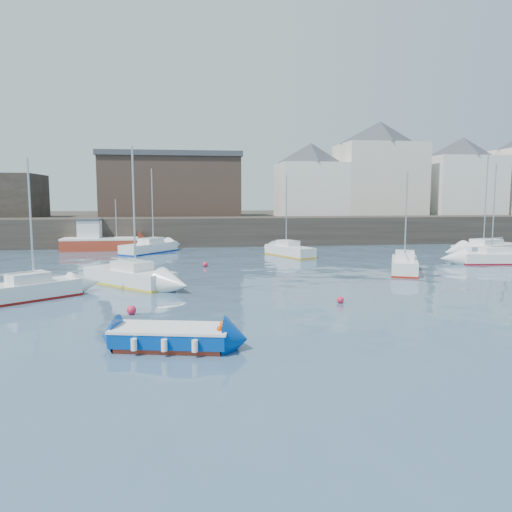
{
  "coord_description": "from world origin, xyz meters",
  "views": [
    {
      "loc": [
        -4.41,
        -19.12,
        5.26
      ],
      "look_at": [
        0.0,
        12.0,
        1.5
      ],
      "focal_mm": 35.0,
      "sensor_mm": 36.0,
      "label": 1
    }
  ],
  "objects": [
    {
      "name": "buoy_far",
      "position": [
        -2.98,
        18.16,
        0.0
      ],
      "size": [
        0.39,
        0.39,
        0.39
      ],
      "primitive_type": "sphere",
      "color": "red",
      "rests_on": "ground"
    },
    {
      "name": "warehouse",
      "position": [
        -6.0,
        43.0,
        6.62
      ],
      "size": [
        16.4,
        10.4,
        7.6
      ],
      "color": "#3D2D26",
      "rests_on": "land_strip"
    },
    {
      "name": "sailboat_h",
      "position": [
        -7.81,
        28.32,
        0.51
      ],
      "size": [
        5.29,
        6.0,
        7.84
      ],
      "color": "white",
      "rests_on": "ground"
    },
    {
      "name": "bldg_east_b",
      "position": [
        31.0,
        41.5,
        7.87
      ],
      "size": [
        11.88,
        11.88,
        9.95
      ],
      "color": "white",
      "rests_on": "land_strip"
    },
    {
      "name": "quay_wall",
      "position": [
        0.0,
        35.0,
        1.5
      ],
      "size": [
        90.0,
        5.0,
        3.0
      ],
      "primitive_type": "cube",
      "color": "#28231E",
      "rests_on": "ground"
    },
    {
      "name": "fishing_boat",
      "position": [
        -12.84,
        31.5,
        0.96
      ],
      "size": [
        7.55,
        2.88,
        4.99
      ],
      "color": "#9C301C",
      "rests_on": "ground"
    },
    {
      "name": "buoy_near",
      "position": [
        -6.87,
        3.35,
        0.0
      ],
      "size": [
        0.42,
        0.42,
        0.42
      ],
      "primitive_type": "sphere",
      "color": "red",
      "rests_on": "ground"
    },
    {
      "name": "bldg_east_d",
      "position": [
        11.0,
        41.5,
        7.36
      ],
      "size": [
        11.14,
        11.14,
        8.95
      ],
      "color": "white",
      "rests_on": "land_strip"
    },
    {
      "name": "bldg_east_a",
      "position": [
        20.0,
        42.0,
        8.81
      ],
      "size": [
        13.36,
        13.36,
        11.8
      ],
      "color": "beige",
      "rests_on": "land_strip"
    },
    {
      "name": "sailboat_c",
      "position": [
        10.65,
        13.45,
        0.53
      ],
      "size": [
        3.69,
        5.54,
        6.98
      ],
      "color": "white",
      "rests_on": "ground"
    },
    {
      "name": "sailboat_d",
      "position": [
        20.0,
        16.82,
        0.47
      ],
      "size": [
        6.24,
        2.54,
        7.75
      ],
      "color": "white",
      "rests_on": "ground"
    },
    {
      "name": "sailboat_f",
      "position": [
        4.71,
        24.04,
        0.5
      ],
      "size": [
        3.84,
        5.71,
        7.11
      ],
      "color": "white",
      "rests_on": "ground"
    },
    {
      "name": "buoy_mid",
      "position": [
        3.14,
        4.33,
        0.0
      ],
      "size": [
        0.35,
        0.35,
        0.35
      ],
      "primitive_type": "sphere",
      "color": "red",
      "rests_on": "ground"
    },
    {
      "name": "sailboat_a",
      "position": [
        -12.61,
        7.29,
        0.51
      ],
      "size": [
        5.43,
        4.8,
        7.18
      ],
      "color": "white",
      "rests_on": "ground"
    },
    {
      "name": "sailboat_b",
      "position": [
        -7.77,
        11.03,
        0.53
      ],
      "size": [
        5.87,
        5.93,
        8.13
      ],
      "color": "white",
      "rests_on": "ground"
    },
    {
      "name": "water",
      "position": [
        0.0,
        0.0,
        0.0
      ],
      "size": [
        220.0,
        220.0,
        0.0
      ],
      "primitive_type": "plane",
      "color": "#2D4760",
      "rests_on": "ground"
    },
    {
      "name": "sailboat_g",
      "position": [
        22.94,
        22.69,
        0.51
      ],
      "size": [
        7.49,
        4.44,
        9.03
      ],
      "color": "white",
      "rests_on": "ground"
    },
    {
      "name": "land_strip",
      "position": [
        0.0,
        53.0,
        1.4
      ],
      "size": [
        90.0,
        32.0,
        2.8
      ],
      "primitive_type": "cube",
      "color": "#28231E",
      "rests_on": "ground"
    },
    {
      "name": "blue_dinghy",
      "position": [
        -4.96,
        -2.0,
        0.43
      ],
      "size": [
        4.33,
        2.58,
        0.77
      ],
      "color": "#9C301C",
      "rests_on": "ground"
    }
  ]
}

